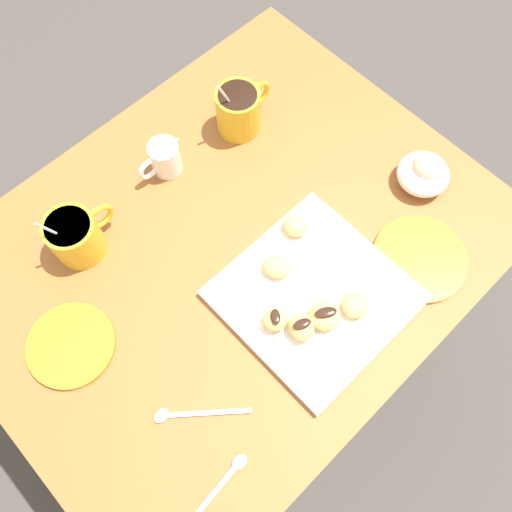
# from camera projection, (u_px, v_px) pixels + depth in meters

# --- Properties ---
(ground_plane) EXTENTS (8.00, 8.00, 0.00)m
(ground_plane) POSITION_uv_depth(u_px,v_px,m) (240.00, 345.00, 1.71)
(ground_plane) COLOR #423D38
(dining_table) EXTENTS (0.98, 0.78, 0.75)m
(dining_table) POSITION_uv_depth(u_px,v_px,m) (233.00, 275.00, 1.15)
(dining_table) COLOR #935628
(dining_table) RESTS_ON ground_plane
(pastry_plate_square) EXTENTS (0.30, 0.30, 0.02)m
(pastry_plate_square) POSITION_uv_depth(u_px,v_px,m) (314.00, 296.00, 0.97)
(pastry_plate_square) COLOR white
(pastry_plate_square) RESTS_ON dining_table
(coffee_mug_mustard_left) EXTENTS (0.13, 0.09, 0.14)m
(coffee_mug_mustard_left) POSITION_uv_depth(u_px,v_px,m) (75.00, 236.00, 0.97)
(coffee_mug_mustard_left) COLOR gold
(coffee_mug_mustard_left) RESTS_ON dining_table
(coffee_mug_mustard_right) EXTENTS (0.13, 0.09, 0.15)m
(coffee_mug_mustard_right) POSITION_uv_depth(u_px,v_px,m) (239.00, 109.00, 1.08)
(coffee_mug_mustard_right) COLOR gold
(coffee_mug_mustard_right) RESTS_ON dining_table
(cream_pitcher_white) EXTENTS (0.10, 0.06, 0.07)m
(cream_pitcher_white) POSITION_uv_depth(u_px,v_px,m) (164.00, 157.00, 1.05)
(cream_pitcher_white) COLOR white
(cream_pitcher_white) RESTS_ON dining_table
(ice_cream_bowl) EXTENTS (0.10, 0.10, 0.08)m
(ice_cream_bowl) POSITION_uv_depth(u_px,v_px,m) (424.00, 173.00, 1.04)
(ice_cream_bowl) COLOR white
(ice_cream_bowl) RESTS_ON dining_table
(saucer_orange_left) EXTENTS (0.18, 0.18, 0.01)m
(saucer_orange_left) POSITION_uv_depth(u_px,v_px,m) (420.00, 259.00, 1.00)
(saucer_orange_left) COLOR orange
(saucer_orange_left) RESTS_ON dining_table
(saucer_orange_right) EXTENTS (0.15, 0.15, 0.01)m
(saucer_orange_right) POSITION_uv_depth(u_px,v_px,m) (71.00, 345.00, 0.94)
(saucer_orange_right) COLOR orange
(saucer_orange_right) RESTS_ON dining_table
(loose_spoon_near_saucer) EXTENTS (0.16, 0.03, 0.01)m
(loose_spoon_near_saucer) POSITION_uv_depth(u_px,v_px,m) (219.00, 487.00, 0.85)
(loose_spoon_near_saucer) COLOR silver
(loose_spoon_near_saucer) RESTS_ON dining_table
(loose_spoon_by_plate) EXTENTS (0.13, 0.11, 0.01)m
(loose_spoon_by_plate) POSITION_uv_depth(u_px,v_px,m) (190.00, 414.00, 0.89)
(loose_spoon_by_plate) COLOR silver
(loose_spoon_by_plate) RESTS_ON dining_table
(beignet_0) EXTENTS (0.05, 0.05, 0.03)m
(beignet_0) POSITION_uv_depth(u_px,v_px,m) (356.00, 305.00, 0.94)
(beignet_0) COLOR #E5B260
(beignet_0) RESTS_ON pastry_plate_square
(beignet_1) EXTENTS (0.06, 0.07, 0.03)m
(beignet_1) POSITION_uv_depth(u_px,v_px,m) (276.00, 267.00, 0.97)
(beignet_1) COLOR #E5B260
(beignet_1) RESTS_ON pastry_plate_square
(beignet_2) EXTENTS (0.06, 0.05, 0.04)m
(beignet_2) POSITION_uv_depth(u_px,v_px,m) (275.00, 320.00, 0.92)
(beignet_2) COLOR #E5B260
(beignet_2) RESTS_ON pastry_plate_square
(chocolate_drizzle_2) EXTENTS (0.03, 0.03, 0.00)m
(chocolate_drizzle_2) POSITION_uv_depth(u_px,v_px,m) (275.00, 317.00, 0.91)
(chocolate_drizzle_2) COLOR black
(chocolate_drizzle_2) RESTS_ON beignet_2
(beignet_3) EXTENTS (0.06, 0.06, 0.03)m
(beignet_3) POSITION_uv_depth(u_px,v_px,m) (295.00, 226.00, 1.00)
(beignet_3) COLOR #E5B260
(beignet_3) RESTS_ON pastry_plate_square
(beignet_4) EXTENTS (0.08, 0.08, 0.03)m
(beignet_4) POSITION_uv_depth(u_px,v_px,m) (325.00, 316.00, 0.93)
(beignet_4) COLOR #E5B260
(beignet_4) RESTS_ON pastry_plate_square
(chocolate_drizzle_4) EXTENTS (0.04, 0.04, 0.00)m
(chocolate_drizzle_4) POSITION_uv_depth(u_px,v_px,m) (326.00, 313.00, 0.91)
(chocolate_drizzle_4) COLOR black
(chocolate_drizzle_4) RESTS_ON beignet_4
(beignet_5) EXTENTS (0.07, 0.07, 0.04)m
(beignet_5) POSITION_uv_depth(u_px,v_px,m) (301.00, 327.00, 0.92)
(beignet_5) COLOR #E5B260
(beignet_5) RESTS_ON pastry_plate_square
(chocolate_drizzle_5) EXTENTS (0.04, 0.03, 0.00)m
(chocolate_drizzle_5) POSITION_uv_depth(u_px,v_px,m) (302.00, 324.00, 0.90)
(chocolate_drizzle_5) COLOR black
(chocolate_drizzle_5) RESTS_ON beignet_5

